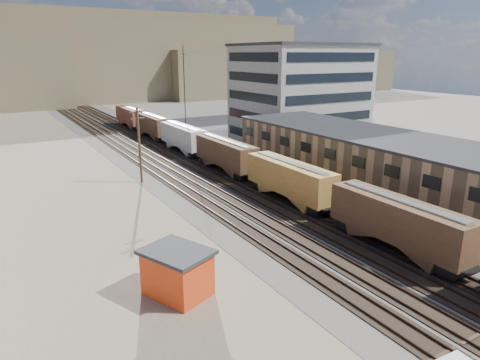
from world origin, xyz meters
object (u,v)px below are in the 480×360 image
parked_car_blue (328,153)px  maintenance_shed (177,272)px  utility_pole_north (139,144)px  freight_train (254,164)px

parked_car_blue → maintenance_shed: bearing=-169.5°
utility_pole_north → maintenance_shed: 29.19m
freight_train → maintenance_shed: 27.37m
maintenance_shed → freight_train: bearing=46.0°
freight_train → parked_car_blue: size_ratio=20.26×
freight_train → maintenance_shed: bearing=-134.0°
utility_pole_north → maintenance_shed: utility_pole_north is taller
freight_train → utility_pole_north: (-12.30, 8.52, 2.50)m
freight_train → maintenance_shed: freight_train is taller
utility_pole_north → parked_car_blue: size_ratio=1.69×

